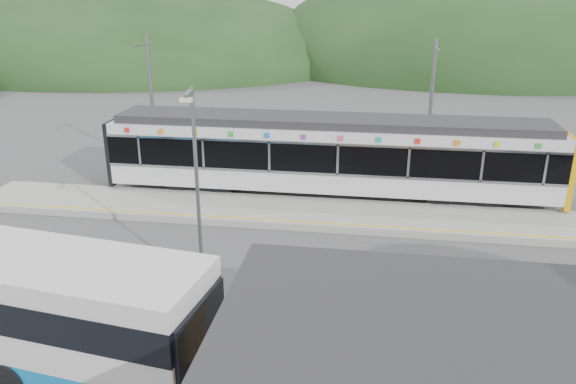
# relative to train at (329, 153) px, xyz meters

# --- Properties ---
(ground) EXTENTS (120.00, 120.00, 0.00)m
(ground) POSITION_rel_train_xyz_m (-2.42, -6.00, -2.06)
(ground) COLOR #4C4C4F
(ground) RESTS_ON ground
(hills) EXTENTS (146.00, 149.00, 26.00)m
(hills) POSITION_rel_train_xyz_m (3.77, -0.71, -2.06)
(hills) COLOR #1E3D19
(hills) RESTS_ON ground
(platform) EXTENTS (26.00, 3.20, 0.30)m
(platform) POSITION_rel_train_xyz_m (-2.42, -2.70, -1.91)
(platform) COLOR #9E9E99
(platform) RESTS_ON ground
(yellow_line) EXTENTS (26.00, 0.10, 0.01)m
(yellow_line) POSITION_rel_train_xyz_m (-2.42, -4.00, -1.76)
(yellow_line) COLOR yellow
(yellow_line) RESTS_ON platform
(train) EXTENTS (20.44, 3.01, 3.74)m
(train) POSITION_rel_train_xyz_m (0.00, 0.00, 0.00)
(train) COLOR black
(train) RESTS_ON ground
(catenary_mast_west) EXTENTS (0.18, 1.80, 7.00)m
(catenary_mast_west) POSITION_rel_train_xyz_m (-9.42, 2.56, 1.58)
(catenary_mast_west) COLOR slate
(catenary_mast_west) RESTS_ON ground
(catenary_mast_east) EXTENTS (0.18, 1.80, 7.00)m
(catenary_mast_east) POSITION_rel_train_xyz_m (4.58, 2.56, 1.58)
(catenary_mast_east) COLOR slate
(catenary_mast_east) RESTS_ON ground
(lamp_post) EXTENTS (0.37, 1.15, 6.48)m
(lamp_post) POSITION_rel_train_xyz_m (-3.37, -9.13, 1.79)
(lamp_post) COLOR slate
(lamp_post) RESTS_ON ground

